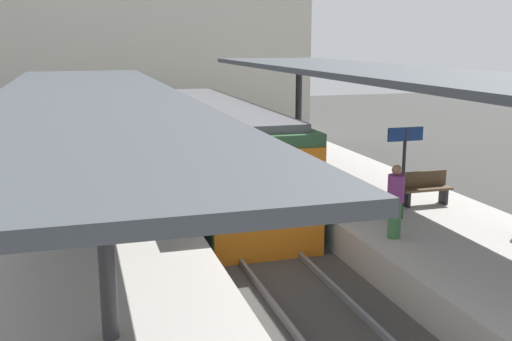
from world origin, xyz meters
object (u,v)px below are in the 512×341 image
(platform_bench, at_px, (424,187))
(platform_sign, at_px, (404,152))
(commuter_train, at_px, (215,152))
(passenger_near_bench, at_px, (395,200))

(platform_bench, xyz_separation_m, platform_sign, (-1.21, -0.96, 1.16))
(commuter_train, bearing_deg, platform_sign, -61.40)
(commuter_train, distance_m, platform_sign, 6.81)
(platform_sign, relative_size, passenger_near_bench, 1.37)
(commuter_train, xyz_separation_m, platform_bench, (4.44, -4.96, -0.26))
(platform_sign, bearing_deg, passenger_near_bench, -125.97)
(commuter_train, height_order, platform_sign, commuter_train)
(commuter_train, height_order, platform_bench, commuter_train)
(passenger_near_bench, bearing_deg, commuter_train, 108.21)
(passenger_near_bench, bearing_deg, platform_bench, 46.18)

